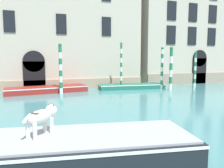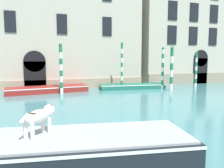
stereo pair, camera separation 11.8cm
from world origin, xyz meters
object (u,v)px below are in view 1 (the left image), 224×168
boat_moored_far (132,86)px  mooring_pole_2 (121,66)px  mooring_pole_5 (171,68)px  mooring_pole_4 (162,68)px  mooring_pole_0 (61,69)px  dog_on_deck (42,116)px  mooring_pole_1 (195,69)px  boat_foreground (86,146)px  boat_moored_near_palazzo (47,89)px

boat_moored_far → mooring_pole_2: size_ratio=1.47×
mooring_pole_2 → mooring_pole_5: 4.46m
mooring_pole_4 → mooring_pole_5: 1.05m
mooring_pole_0 → mooring_pole_4: size_ratio=1.03×
mooring_pole_4 → mooring_pole_2: bearing=165.8°
dog_on_deck → mooring_pole_2: 14.51m
mooring_pole_1 → mooring_pole_4: mooring_pole_4 is taller
mooring_pole_4 → boat_foreground: bearing=-129.7°
boat_moored_far → dog_on_deck: bearing=-117.9°
boat_moored_near_palazzo → boat_moored_far: size_ratio=1.07×
mooring_pole_1 → mooring_pole_5: 3.88m
mooring_pole_0 → dog_on_deck: bearing=-98.6°
boat_moored_near_palazzo → mooring_pole_1: bearing=-11.4°
mooring_pole_0 → mooring_pole_1: size_ratio=1.13×
mooring_pole_2 → mooring_pole_0: bearing=-171.5°
boat_moored_near_palazzo → mooring_pole_2: bearing=-10.0°
boat_moored_near_palazzo → mooring_pole_4: (10.30, -1.28, 1.71)m
mooring_pole_2 → mooring_pole_4: bearing=-14.2°
mooring_pole_0 → mooring_pole_4: bearing=-0.7°
mooring_pole_4 → boat_moored_near_palazzo: bearing=172.9°
boat_foreground → mooring_pole_2: size_ratio=1.47×
mooring_pole_1 → boat_foreground: bearing=-138.8°
dog_on_deck → boat_moored_near_palazzo: 12.88m
boat_moored_near_palazzo → mooring_pole_4: 10.52m
dog_on_deck → mooring_pole_5: size_ratio=0.24×
mooring_pole_0 → mooring_pole_4: mooring_pole_0 is taller
boat_foreground → dog_on_deck: 1.47m
boat_foreground → mooring_pole_5: size_ratio=1.62×
mooring_pole_0 → mooring_pole_2: (5.54, 0.83, 0.13)m
mooring_pole_2 → mooring_pole_4: size_ratio=1.10×
boat_moored_far → mooring_pole_0: (-6.69, -0.97, 1.80)m
dog_on_deck → mooring_pole_4: mooring_pole_4 is taller
dog_on_deck → mooring_pole_0: bearing=36.2°
mooring_pole_1 → mooring_pole_2: size_ratio=0.83×
boat_moored_near_palazzo → mooring_pole_4: bearing=-14.1°
mooring_pole_4 → boat_moored_far: bearing=157.3°
dog_on_deck → mooring_pole_4: size_ratio=0.24×
mooring_pole_2 → mooring_pole_1: bearing=-5.5°
boat_moored_far → mooring_pole_0: size_ratio=1.57×
mooring_pole_0 → mooring_pole_1: mooring_pole_0 is taller
boat_foreground → boat_moored_near_palazzo: size_ratio=0.93×
dog_on_deck → boat_moored_far: dog_on_deck is taller
boat_moored_far → mooring_pole_0: bearing=-165.8°
boat_moored_far → mooring_pole_1: bearing=-1.7°
mooring_pole_5 → boat_moored_near_palazzo: bearing=167.8°
boat_moored_far → mooring_pole_4: mooring_pole_4 is taller
mooring_pole_0 → mooring_pole_2: size_ratio=0.94×
boat_foreground → mooring_pole_0: size_ratio=1.57×
mooring_pole_5 → boat_moored_far: bearing=143.9°
boat_moored_near_palazzo → boat_moored_far: bearing=-8.5°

